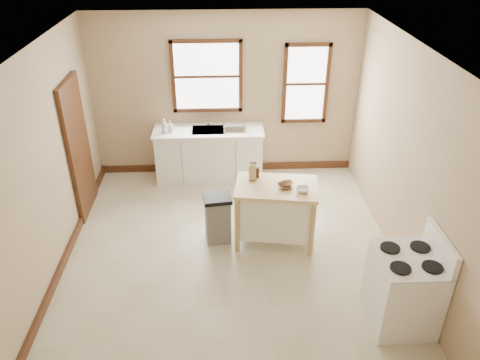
# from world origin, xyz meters

# --- Properties ---
(floor) EXTENTS (5.00, 5.00, 0.00)m
(floor) POSITION_xyz_m (0.00, 0.00, 0.00)
(floor) COLOR beige
(floor) RESTS_ON ground
(ceiling) EXTENTS (5.00, 5.00, 0.00)m
(ceiling) POSITION_xyz_m (0.00, 0.00, 2.80)
(ceiling) COLOR white
(ceiling) RESTS_ON ground
(wall_back) EXTENTS (4.50, 0.04, 2.80)m
(wall_back) POSITION_xyz_m (0.00, 2.50, 1.40)
(wall_back) COLOR tan
(wall_back) RESTS_ON ground
(wall_left) EXTENTS (0.04, 5.00, 2.80)m
(wall_left) POSITION_xyz_m (-2.25, 0.00, 1.40)
(wall_left) COLOR tan
(wall_left) RESTS_ON ground
(wall_right) EXTENTS (0.04, 5.00, 2.80)m
(wall_right) POSITION_xyz_m (2.25, 0.00, 1.40)
(wall_right) COLOR tan
(wall_right) RESTS_ON ground
(window_main) EXTENTS (1.17, 0.06, 1.22)m
(window_main) POSITION_xyz_m (-0.30, 2.48, 1.75)
(window_main) COLOR #402111
(window_main) RESTS_ON wall_back
(window_side) EXTENTS (0.77, 0.06, 1.37)m
(window_side) POSITION_xyz_m (1.35, 2.48, 1.60)
(window_side) COLOR #402111
(window_side) RESTS_ON wall_back
(door_left) EXTENTS (0.06, 0.90, 2.10)m
(door_left) POSITION_xyz_m (-2.21, 1.30, 1.05)
(door_left) COLOR #402111
(door_left) RESTS_ON ground
(baseboard_back) EXTENTS (4.50, 0.04, 0.12)m
(baseboard_back) POSITION_xyz_m (0.00, 2.47, 0.06)
(baseboard_back) COLOR #402111
(baseboard_back) RESTS_ON ground
(baseboard_left) EXTENTS (0.04, 5.00, 0.12)m
(baseboard_left) POSITION_xyz_m (-2.22, 0.00, 0.06)
(baseboard_left) COLOR #402111
(baseboard_left) RESTS_ON ground
(sink_counter) EXTENTS (1.86, 0.62, 0.92)m
(sink_counter) POSITION_xyz_m (-0.30, 2.20, 0.46)
(sink_counter) COLOR white
(sink_counter) RESTS_ON ground
(faucet) EXTENTS (0.03, 0.03, 0.22)m
(faucet) POSITION_xyz_m (-0.30, 2.38, 1.03)
(faucet) COLOR silver
(faucet) RESTS_ON sink_counter
(soap_bottle_a) EXTENTS (0.13, 0.13, 0.25)m
(soap_bottle_a) POSITION_xyz_m (-1.02, 2.11, 1.04)
(soap_bottle_a) COLOR #B2B2B2
(soap_bottle_a) RESTS_ON sink_counter
(soap_bottle_b) EXTENTS (0.09, 0.09, 0.19)m
(soap_bottle_b) POSITION_xyz_m (-0.93, 2.16, 1.02)
(soap_bottle_b) COLOR #B2B2B2
(soap_bottle_b) RESTS_ON sink_counter
(dish_rack) EXTENTS (0.37, 0.28, 0.09)m
(dish_rack) POSITION_xyz_m (0.14, 2.16, 0.97)
(dish_rack) COLOR silver
(dish_rack) RESTS_ON sink_counter
(kitchen_island) EXTENTS (1.20, 0.86, 0.90)m
(kitchen_island) POSITION_xyz_m (0.64, 0.34, 0.45)
(kitchen_island) COLOR #DEBC82
(kitchen_island) RESTS_ON ground
(knife_block) EXTENTS (0.11, 0.11, 0.20)m
(knife_block) POSITION_xyz_m (0.33, 0.53, 1.00)
(knife_block) COLOR tan
(knife_block) RESTS_ON kitchen_island
(pepper_grinder) EXTENTS (0.05, 0.05, 0.15)m
(pepper_grinder) POSITION_xyz_m (0.41, 0.57, 0.98)
(pepper_grinder) COLOR #3D2010
(pepper_grinder) RESTS_ON kitchen_island
(bowl_a) EXTENTS (0.24, 0.24, 0.05)m
(bowl_a) POSITION_xyz_m (0.75, 0.28, 0.93)
(bowl_a) COLOR brown
(bowl_a) RESTS_ON kitchen_island
(bowl_b) EXTENTS (0.19, 0.19, 0.04)m
(bowl_b) POSITION_xyz_m (0.79, 0.35, 0.92)
(bowl_b) COLOR brown
(bowl_b) RESTS_ON kitchen_island
(bowl_c) EXTENTS (0.18, 0.18, 0.06)m
(bowl_c) POSITION_xyz_m (0.97, 0.18, 0.93)
(bowl_c) COLOR silver
(bowl_c) RESTS_ON kitchen_island
(trash_bin) EXTENTS (0.42, 0.37, 0.73)m
(trash_bin) POSITION_xyz_m (-0.16, 0.38, 0.37)
(trash_bin) COLOR gray
(trash_bin) RESTS_ON ground
(gas_stove) EXTENTS (0.73, 0.74, 1.18)m
(gas_stove) POSITION_xyz_m (1.90, -1.23, 0.59)
(gas_stove) COLOR white
(gas_stove) RESTS_ON ground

